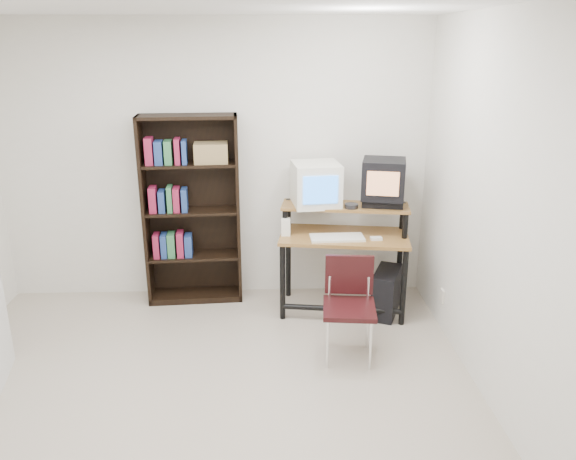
{
  "coord_description": "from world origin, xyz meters",
  "views": [
    {
      "loc": [
        0.49,
        -3.19,
        2.38
      ],
      "look_at": [
        0.65,
        1.1,
        0.94
      ],
      "focal_mm": 35.0,
      "sensor_mm": 36.0,
      "label": 1
    }
  ],
  "objects_px": {
    "school_chair": "(349,298)",
    "bookshelf": "(192,208)",
    "crt_tv": "(383,179)",
    "crt_monitor": "(316,184)",
    "pc_tower": "(386,292)",
    "computer_desk": "(344,240)"
  },
  "relations": [
    {
      "from": "pc_tower",
      "to": "computer_desk",
      "type": "bearing_deg",
      "value": -175.01
    },
    {
      "from": "bookshelf",
      "to": "pc_tower",
      "type": "bearing_deg",
      "value": -16.86
    },
    {
      "from": "computer_desk",
      "to": "school_chair",
      "type": "height_order",
      "value": "computer_desk"
    },
    {
      "from": "crt_tv",
      "to": "bookshelf",
      "type": "bearing_deg",
      "value": -174.46
    },
    {
      "from": "computer_desk",
      "to": "bookshelf",
      "type": "xyz_separation_m",
      "value": [
        -1.4,
        0.3,
        0.23
      ]
    },
    {
      "from": "crt_monitor",
      "to": "bookshelf",
      "type": "bearing_deg",
      "value": 165.6
    },
    {
      "from": "computer_desk",
      "to": "pc_tower",
      "type": "relative_size",
      "value": 2.69
    },
    {
      "from": "crt_monitor",
      "to": "crt_tv",
      "type": "distance_m",
      "value": 0.6
    },
    {
      "from": "crt_tv",
      "to": "school_chair",
      "type": "height_order",
      "value": "crt_tv"
    },
    {
      "from": "pc_tower",
      "to": "school_chair",
      "type": "relative_size",
      "value": 0.56
    },
    {
      "from": "computer_desk",
      "to": "bookshelf",
      "type": "distance_m",
      "value": 1.45
    },
    {
      "from": "computer_desk",
      "to": "pc_tower",
      "type": "xyz_separation_m",
      "value": [
        0.39,
        -0.12,
        -0.47
      ]
    },
    {
      "from": "crt_monitor",
      "to": "crt_tv",
      "type": "height_order",
      "value": "crt_tv"
    },
    {
      "from": "computer_desk",
      "to": "crt_monitor",
      "type": "distance_m",
      "value": 0.56
    },
    {
      "from": "crt_monitor",
      "to": "pc_tower",
      "type": "height_order",
      "value": "crt_monitor"
    },
    {
      "from": "crt_tv",
      "to": "bookshelf",
      "type": "height_order",
      "value": "bookshelf"
    },
    {
      "from": "school_chair",
      "to": "bookshelf",
      "type": "relative_size",
      "value": 0.45
    },
    {
      "from": "pc_tower",
      "to": "bookshelf",
      "type": "bearing_deg",
      "value": -171.18
    },
    {
      "from": "crt_tv",
      "to": "school_chair",
      "type": "xyz_separation_m",
      "value": [
        -0.41,
        -0.88,
        -0.74
      ]
    },
    {
      "from": "computer_desk",
      "to": "bookshelf",
      "type": "height_order",
      "value": "bookshelf"
    },
    {
      "from": "crt_monitor",
      "to": "school_chair",
      "type": "xyz_separation_m",
      "value": [
        0.19,
        -0.95,
        -0.67
      ]
    },
    {
      "from": "pc_tower",
      "to": "bookshelf",
      "type": "xyz_separation_m",
      "value": [
        -1.78,
        0.42,
        0.7
      ]
    }
  ]
}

